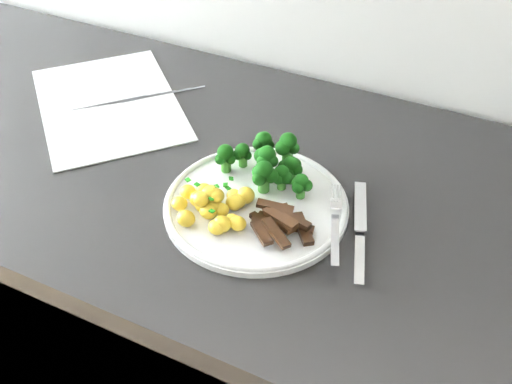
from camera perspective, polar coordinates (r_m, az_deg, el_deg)
counter at (r=1.23m, az=-2.79°, el=-14.21°), size 2.40×0.60×0.90m
recipe_paper at (r=1.07m, az=-13.84°, el=8.20°), size 0.39×0.38×0.00m
plate at (r=0.83m, az=0.00°, el=-1.18°), size 0.26×0.26×0.01m
broccoli at (r=0.85m, az=1.28°, el=2.93°), size 0.15×0.10×0.06m
potatoes at (r=0.81m, az=-4.03°, el=-1.18°), size 0.11×0.10×0.04m
beef_strips at (r=0.79m, az=2.37°, el=-2.85°), size 0.10×0.09×0.03m
fork at (r=0.79m, az=7.57°, el=-3.33°), size 0.06×0.15×0.01m
knife at (r=0.79m, az=9.84°, el=-4.76°), size 0.07×0.18×0.02m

